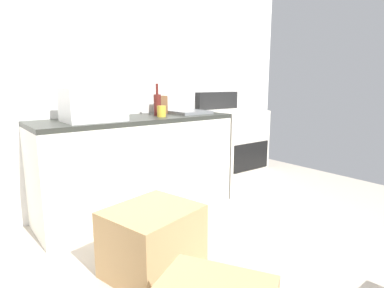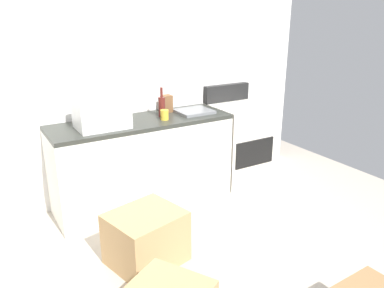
{
  "view_description": "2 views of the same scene",
  "coord_description": "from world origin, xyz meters",
  "px_view_note": "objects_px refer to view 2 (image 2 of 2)",
  "views": [
    {
      "loc": [
        -1.06,
        -1.4,
        1.2
      ],
      "look_at": [
        0.64,
        0.81,
        0.67
      ],
      "focal_mm": 29.97,
      "sensor_mm": 36.0,
      "label": 1
    },
    {
      "loc": [
        -1.14,
        -2.18,
        1.91
      ],
      "look_at": [
        0.57,
        0.67,
        0.76
      ],
      "focal_mm": 35.74,
      "sensor_mm": 36.0,
      "label": 2
    }
  ],
  "objects_px": {
    "coffee_mug": "(165,115)",
    "cardboard_box_medium": "(146,238)",
    "knife_block": "(167,104)",
    "wine_bottle": "(162,106)",
    "stove_oven": "(238,141)",
    "microwave": "(102,113)"
  },
  "relations": [
    {
      "from": "stove_oven",
      "to": "cardboard_box_medium",
      "type": "relative_size",
      "value": 2.01
    },
    {
      "from": "stove_oven",
      "to": "coffee_mug",
      "type": "relative_size",
      "value": 11.0
    },
    {
      "from": "microwave",
      "to": "wine_bottle",
      "type": "relative_size",
      "value": 1.53
    },
    {
      "from": "coffee_mug",
      "to": "cardboard_box_medium",
      "type": "bearing_deg",
      "value": -126.12
    },
    {
      "from": "stove_oven",
      "to": "microwave",
      "type": "relative_size",
      "value": 2.39
    },
    {
      "from": "stove_oven",
      "to": "knife_block",
      "type": "bearing_deg",
      "value": 169.6
    },
    {
      "from": "coffee_mug",
      "to": "cardboard_box_medium",
      "type": "xyz_separation_m",
      "value": [
        -0.61,
        -0.84,
        -0.73
      ]
    },
    {
      "from": "stove_oven",
      "to": "microwave",
      "type": "distance_m",
      "value": 1.73
    },
    {
      "from": "coffee_mug",
      "to": "cardboard_box_medium",
      "type": "relative_size",
      "value": 0.18
    },
    {
      "from": "cardboard_box_medium",
      "to": "microwave",
      "type": "bearing_deg",
      "value": 90.28
    },
    {
      "from": "microwave",
      "to": "coffee_mug",
      "type": "relative_size",
      "value": 4.6
    },
    {
      "from": "microwave",
      "to": "coffee_mug",
      "type": "distance_m",
      "value": 0.62
    },
    {
      "from": "stove_oven",
      "to": "coffee_mug",
      "type": "height_order",
      "value": "stove_oven"
    },
    {
      "from": "wine_bottle",
      "to": "coffee_mug",
      "type": "bearing_deg",
      "value": -105.07
    },
    {
      "from": "cardboard_box_medium",
      "to": "wine_bottle",
      "type": "bearing_deg",
      "value": 56.17
    },
    {
      "from": "cardboard_box_medium",
      "to": "knife_block",
      "type": "bearing_deg",
      "value": 55.0
    },
    {
      "from": "coffee_mug",
      "to": "cardboard_box_medium",
      "type": "distance_m",
      "value": 1.27
    },
    {
      "from": "cardboard_box_medium",
      "to": "stove_oven",
      "type": "bearing_deg",
      "value": 30.33
    },
    {
      "from": "coffee_mug",
      "to": "knife_block",
      "type": "distance_m",
      "value": 0.32
    },
    {
      "from": "wine_bottle",
      "to": "coffee_mug",
      "type": "xyz_separation_m",
      "value": [
        -0.03,
        -0.12,
        -0.06
      ]
    },
    {
      "from": "stove_oven",
      "to": "microwave",
      "type": "xyz_separation_m",
      "value": [
        -1.63,
        -0.06,
        0.57
      ]
    },
    {
      "from": "wine_bottle",
      "to": "knife_block",
      "type": "height_order",
      "value": "wine_bottle"
    }
  ]
}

